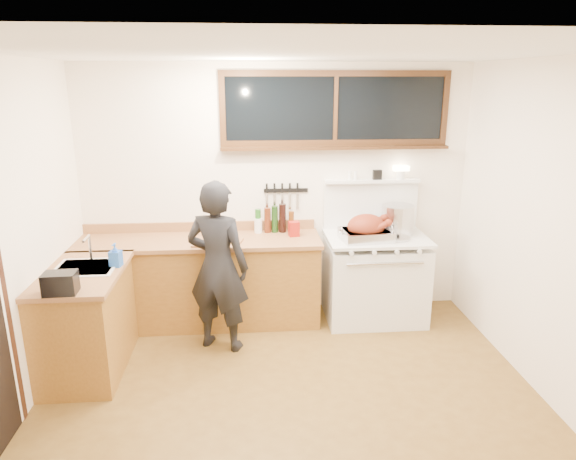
{
  "coord_description": "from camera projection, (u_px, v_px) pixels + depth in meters",
  "views": [
    {
      "loc": [
        -0.3,
        -3.49,
        2.43
      ],
      "look_at": [
        0.05,
        0.85,
        1.15
      ],
      "focal_mm": 32.0,
      "sensor_mm": 36.0,
      "label": 1
    }
  ],
  "objects": [
    {
      "name": "ground_plane",
      "position": [
        290.0,
        401.0,
        4.05
      ],
      "size": [
        4.0,
        3.5,
        0.02
      ],
      "primitive_type": "cube",
      "color": "brown"
    },
    {
      "name": "room_shell",
      "position": [
        291.0,
        196.0,
        3.58
      ],
      "size": [
        4.1,
        3.6,
        2.65
      ],
      "color": "white",
      "rests_on": "ground"
    },
    {
      "name": "counter_back",
      "position": [
        201.0,
        281.0,
        5.25
      ],
      "size": [
        2.44,
        0.64,
        1.0
      ],
      "color": "brown",
      "rests_on": "ground"
    },
    {
      "name": "counter_left",
      "position": [
        87.0,
        320.0,
        4.39
      ],
      "size": [
        0.64,
        1.09,
        0.9
      ],
      "color": "brown",
      "rests_on": "ground"
    },
    {
      "name": "sink_unit",
      "position": [
        86.0,
        274.0,
        4.35
      ],
      "size": [
        0.5,
        0.45,
        0.37
      ],
      "color": "white",
      "rests_on": "counter_left"
    },
    {
      "name": "vintage_stove",
      "position": [
        374.0,
        276.0,
        5.34
      ],
      "size": [
        1.02,
        0.74,
        1.57
      ],
      "color": "white",
      "rests_on": "ground"
    },
    {
      "name": "back_window",
      "position": [
        335.0,
        117.0,
        5.16
      ],
      "size": [
        2.32,
        0.13,
        0.77
      ],
      "color": "black",
      "rests_on": "room_shell"
    },
    {
      "name": "knife_strip",
      "position": [
        284.0,
        191.0,
        5.34
      ],
      "size": [
        0.46,
        0.03,
        0.28
      ],
      "color": "black",
      "rests_on": "room_shell"
    },
    {
      "name": "man",
      "position": [
        218.0,
        267.0,
        4.65
      ],
      "size": [
        0.68,
        0.57,
        1.6
      ],
      "color": "black",
      "rests_on": "ground"
    },
    {
      "name": "soap_bottle",
      "position": [
        115.0,
        255.0,
        4.35
      ],
      "size": [
        0.11,
        0.11,
        0.2
      ],
      "color": "blue",
      "rests_on": "counter_left"
    },
    {
      "name": "toaster",
      "position": [
        60.0,
        283.0,
        3.8
      ],
      "size": [
        0.24,
        0.17,
        0.16
      ],
      "color": "black",
      "rests_on": "counter_left"
    },
    {
      "name": "cutting_board",
      "position": [
        218.0,
        238.0,
        4.97
      ],
      "size": [
        0.5,
        0.42,
        0.15
      ],
      "color": "#97653C",
      "rests_on": "counter_back"
    },
    {
      "name": "roast_turkey",
      "position": [
        366.0,
        229.0,
        5.08
      ],
      "size": [
        0.53,
        0.41,
        0.26
      ],
      "color": "silver",
      "rests_on": "vintage_stove"
    },
    {
      "name": "stockpot",
      "position": [
        398.0,
        220.0,
        5.24
      ],
      "size": [
        0.4,
        0.4,
        0.31
      ],
      "color": "silver",
      "rests_on": "vintage_stove"
    },
    {
      "name": "saucepan",
      "position": [
        378.0,
        226.0,
        5.35
      ],
      "size": [
        0.19,
        0.3,
        0.13
      ],
      "color": "silver",
      "rests_on": "vintage_stove"
    },
    {
      "name": "pot_lid",
      "position": [
        398.0,
        238.0,
        5.12
      ],
      "size": [
        0.27,
        0.27,
        0.04
      ],
      "color": "silver",
      "rests_on": "vintage_stove"
    },
    {
      "name": "coffee_tin",
      "position": [
        294.0,
        229.0,
        5.2
      ],
      "size": [
        0.12,
        0.1,
        0.15
      ],
      "color": "maroon",
      "rests_on": "counter_back"
    },
    {
      "name": "pitcher",
      "position": [
        258.0,
        225.0,
        5.31
      ],
      "size": [
        0.08,
        0.08,
        0.15
      ],
      "color": "white",
      "rests_on": "counter_back"
    },
    {
      "name": "bottle_cluster",
      "position": [
        275.0,
        220.0,
        5.31
      ],
      "size": [
        0.4,
        0.07,
        0.3
      ],
      "color": "black",
      "rests_on": "counter_back"
    }
  ]
}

